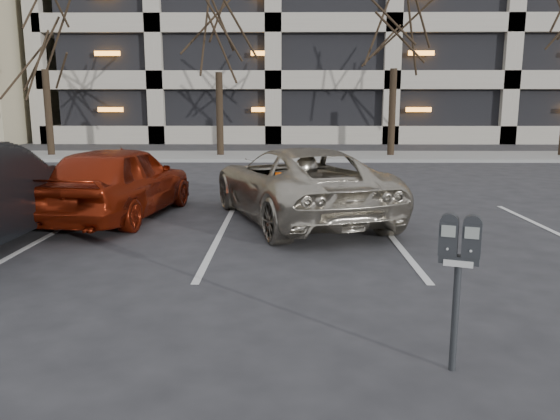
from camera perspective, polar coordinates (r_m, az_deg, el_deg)
name	(u,v)px	position (r m, az deg, el deg)	size (l,w,h in m)	color
ground	(311,277)	(6.81, 3.30, -7.05)	(140.00, 140.00, 0.00)	#28282B
sidewalk	(293,156)	(22.57, 1.39, 5.65)	(80.00, 4.00, 0.12)	gray
stall_lines	(220,234)	(9.08, -6.25, -2.50)	(16.90, 5.20, 0.00)	silver
parking_garage	(462,2)	(42.76, 18.44, 19.94)	(52.00, 20.00, 19.00)	black
tree_a	(41,14)	(24.73, -23.74, 18.28)	(3.46, 3.46, 7.86)	black
tree_b	(218,18)	(22.89, -6.52, 19.30)	(3.35, 3.35, 7.61)	black
tree_c	(396,12)	(23.17, 12.02, 19.59)	(3.48, 3.48, 7.91)	black
parking_meter	(459,255)	(4.44, 18.20, -4.45)	(0.34, 0.22, 1.25)	black
suv_silver	(298,184)	(10.13, 1.88, 2.78)	(3.70, 5.31, 1.35)	#B4AC99
car_red	(119,181)	(10.67, -16.49, 2.91)	(1.66, 4.13, 1.41)	maroon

